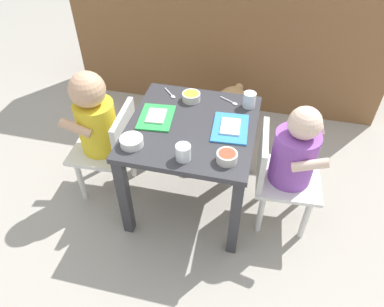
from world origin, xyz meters
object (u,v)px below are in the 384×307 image
object	(u,v)px
dining_table	(192,140)
dog	(228,108)
food_tray_right	(230,128)
veggie_bowl_near	(227,157)
spoon_by_left_tray	(171,94)
seated_child_left	(98,123)
food_tray_left	(156,117)
cereal_bowl_left_side	(191,96)
water_cup_left	(183,153)
water_cup_right	(249,101)
veggie_bowl_far	(132,141)
seated_child_right	(291,156)
spoon_by_right_tray	(231,102)

from	to	relation	value
dining_table	dog	world-z (taller)	dining_table
food_tray_right	veggie_bowl_near	distance (m)	0.20
spoon_by_left_tray	dining_table	bearing A→B (deg)	-53.21
seated_child_left	food_tray_left	distance (m)	0.28
spoon_by_left_tray	seated_child_left	bearing A→B (deg)	-141.57
food_tray_left	cereal_bowl_left_side	xyz separation A→B (m)	(0.12, 0.17, 0.01)
food_tray_right	dining_table	bearing A→B (deg)	-175.88
water_cup_left	water_cup_right	bearing A→B (deg)	63.31
veggie_bowl_far	veggie_bowl_near	distance (m)	0.39
food_tray_left	veggie_bowl_near	xyz separation A→B (m)	(0.35, -0.20, 0.02)
seated_child_right	veggie_bowl_near	size ratio (longest dim) A/B	7.94
spoon_by_right_tray	seated_child_left	bearing A→B (deg)	-158.30
veggie_bowl_far	spoon_by_left_tray	size ratio (longest dim) A/B	1.16
spoon_by_left_tray	veggie_bowl_near	bearing A→B (deg)	-49.59
dining_table	seated_child_left	world-z (taller)	seated_child_left
seated_child_left	food_tray_left	xyz separation A→B (m)	(0.27, 0.03, 0.06)
veggie_bowl_far	cereal_bowl_left_side	bearing A→B (deg)	66.56
water_cup_right	dog	bearing A→B (deg)	112.28
veggie_bowl_far	veggie_bowl_near	bearing A→B (deg)	-0.72
seated_child_right	food_tray_right	size ratio (longest dim) A/B	3.05
veggie_bowl_near	cereal_bowl_left_side	bearing A→B (deg)	121.62
water_cup_left	veggie_bowl_near	size ratio (longest dim) A/B	0.80
cereal_bowl_left_side	veggie_bowl_near	xyz separation A→B (m)	(0.23, -0.37, 0.00)
water_cup_right	veggie_bowl_far	bearing A→B (deg)	-138.50
seated_child_right	food_tray_right	bearing A→B (deg)	174.08
food_tray_left	water_cup_right	distance (m)	0.43
dining_table	water_cup_right	size ratio (longest dim) A/B	8.09
dog	water_cup_left	distance (m)	0.79
dog	water_cup_right	distance (m)	0.45
seated_child_left	dog	bearing A→B (deg)	45.49
veggie_bowl_near	spoon_by_left_tray	size ratio (longest dim) A/B	1.00
dining_table	veggie_bowl_far	xyz separation A→B (m)	(-0.21, -0.18, 0.11)
water_cup_right	veggie_bowl_near	bearing A→B (deg)	-95.95
food_tray_right	water_cup_right	world-z (taller)	water_cup_right
food_tray_left	spoon_by_left_tray	distance (m)	0.19
seated_child_right	spoon_by_right_tray	world-z (taller)	seated_child_right
food_tray_left	cereal_bowl_left_side	bearing A→B (deg)	55.56
dining_table	veggie_bowl_far	world-z (taller)	veggie_bowl_far
seated_child_right	dog	size ratio (longest dim) A/B	1.54
cereal_bowl_left_side	dog	bearing A→B (deg)	67.73
seated_child_left	water_cup_right	bearing A→B (deg)	18.00
dining_table	seated_child_right	xyz separation A→B (m)	(0.44, -0.02, 0.01)
dining_table	veggie_bowl_near	world-z (taller)	veggie_bowl_near
dining_table	water_cup_left	size ratio (longest dim) A/B	8.82
food_tray_left	cereal_bowl_left_side	world-z (taller)	cereal_bowl_left_side
seated_child_right	food_tray_left	distance (m)	0.61
water_cup_right	spoon_by_right_tray	xyz separation A→B (m)	(-0.09, 0.01, -0.03)
dog	spoon_by_left_tray	world-z (taller)	spoon_by_left_tray
water_cup_right	spoon_by_left_tray	size ratio (longest dim) A/B	0.86
water_cup_left	spoon_by_left_tray	distance (m)	0.45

